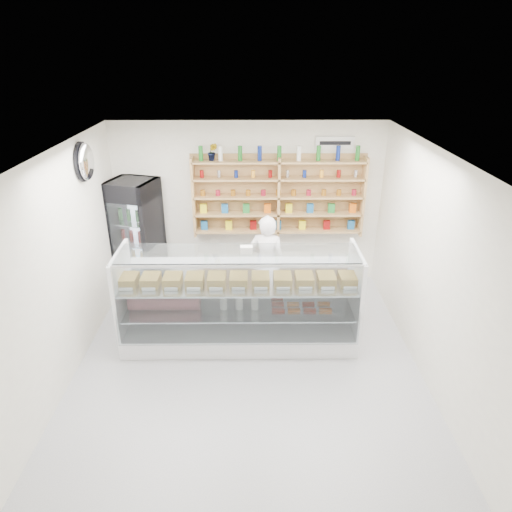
{
  "coord_description": "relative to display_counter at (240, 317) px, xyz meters",
  "views": [
    {
      "loc": [
        0.07,
        -4.92,
        3.88
      ],
      "look_at": [
        0.12,
        0.9,
        1.18
      ],
      "focal_mm": 32.0,
      "sensor_mm": 36.0,
      "label": 1
    }
  ],
  "objects": [
    {
      "name": "drinks_cooler",
      "position": [
        -1.73,
        1.54,
        0.6
      ],
      "size": [
        0.87,
        0.85,
        1.94
      ],
      "rotation": [
        0.0,
        0.0,
        -0.3
      ],
      "color": "black",
      "rests_on": "floor"
    },
    {
      "name": "room",
      "position": [
        0.12,
        -0.58,
        1.02
      ],
      "size": [
        5.0,
        5.0,
        5.0
      ],
      "color": "#BCBCC2",
      "rests_on": "ground"
    },
    {
      "name": "security_mirror",
      "position": [
        -2.05,
        0.62,
        2.07
      ],
      "size": [
        0.15,
        0.5,
        0.5
      ],
      "primitive_type": "ellipsoid",
      "color": "silver",
      "rests_on": "left_wall"
    },
    {
      "name": "shop_worker",
      "position": [
        0.41,
        0.94,
        0.4
      ],
      "size": [
        0.63,
        0.47,
        1.56
      ],
      "primitive_type": "imported",
      "rotation": [
        0.0,
        0.0,
        2.96
      ],
      "color": "white",
      "rests_on": "floor"
    },
    {
      "name": "display_counter",
      "position": [
        0.0,
        0.0,
        0.0
      ],
      "size": [
        3.23,
        0.97,
        1.41
      ],
      "color": "white",
      "rests_on": "floor"
    },
    {
      "name": "wall_sign",
      "position": [
        1.52,
        1.89,
        2.07
      ],
      "size": [
        0.62,
        0.03,
        0.2
      ],
      "primitive_type": "cube",
      "color": "white",
      "rests_on": "back_wall"
    },
    {
      "name": "potted_plant",
      "position": [
        -0.44,
        1.76,
        1.96
      ],
      "size": [
        0.17,
        0.14,
        0.28
      ],
      "primitive_type": "imported",
      "rotation": [
        0.0,
        0.0,
        -0.08
      ],
      "color": "#1E6626",
      "rests_on": "wall_shelving"
    },
    {
      "name": "wall_shelving",
      "position": [
        0.62,
        1.76,
        1.22
      ],
      "size": [
        2.84,
        0.28,
        1.33
      ],
      "color": "tan",
      "rests_on": "back_wall"
    }
  ]
}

